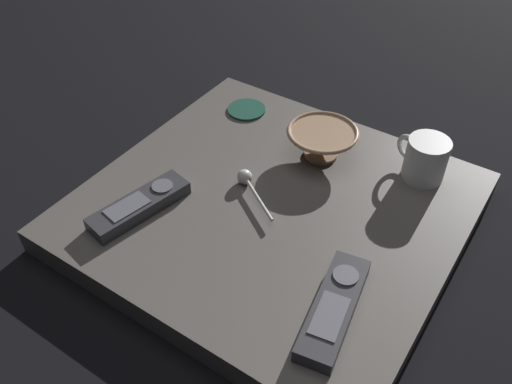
{
  "coord_description": "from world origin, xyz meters",
  "views": [
    {
      "loc": [
        0.61,
        0.37,
        0.71
      ],
      "look_at": [
        0.01,
        -0.03,
        0.07
      ],
      "focal_mm": 38.4,
      "sensor_mm": 36.0,
      "label": 1
    }
  ],
  "objects_px": {
    "cereal_bowl": "(322,141)",
    "tv_remote_far": "(140,205)",
    "coffee_mug": "(425,159)",
    "tv_remote_near": "(334,308)",
    "drink_coaster": "(246,110)",
    "teaspoon": "(247,180)"
  },
  "relations": [
    {
      "from": "tv_remote_near",
      "to": "teaspoon",
      "type": "bearing_deg",
      "value": -121.44
    },
    {
      "from": "coffee_mug",
      "to": "tv_remote_near",
      "type": "distance_m",
      "value": 0.37
    },
    {
      "from": "teaspoon",
      "to": "drink_coaster",
      "type": "distance_m",
      "value": 0.25
    },
    {
      "from": "coffee_mug",
      "to": "drink_coaster",
      "type": "distance_m",
      "value": 0.4
    },
    {
      "from": "teaspoon",
      "to": "tv_remote_far",
      "type": "distance_m",
      "value": 0.2
    },
    {
      "from": "tv_remote_far",
      "to": "drink_coaster",
      "type": "distance_m",
      "value": 0.36
    },
    {
      "from": "teaspoon",
      "to": "tv_remote_far",
      "type": "bearing_deg",
      "value": -36.83
    },
    {
      "from": "tv_remote_far",
      "to": "tv_remote_near",
      "type": "bearing_deg",
      "value": 89.4
    },
    {
      "from": "cereal_bowl",
      "to": "tv_remote_near",
      "type": "height_order",
      "value": "cereal_bowl"
    },
    {
      "from": "cereal_bowl",
      "to": "tv_remote_far",
      "type": "distance_m",
      "value": 0.36
    },
    {
      "from": "coffee_mug",
      "to": "tv_remote_near",
      "type": "height_order",
      "value": "coffee_mug"
    },
    {
      "from": "tv_remote_near",
      "to": "drink_coaster",
      "type": "relative_size",
      "value": 2.46
    },
    {
      "from": "tv_remote_near",
      "to": "tv_remote_far",
      "type": "relative_size",
      "value": 1.05
    },
    {
      "from": "coffee_mug",
      "to": "tv_remote_far",
      "type": "height_order",
      "value": "coffee_mug"
    },
    {
      "from": "cereal_bowl",
      "to": "tv_remote_far",
      "type": "xyz_separation_m",
      "value": [
        0.31,
        -0.19,
        -0.02
      ]
    },
    {
      "from": "teaspoon",
      "to": "drink_coaster",
      "type": "xyz_separation_m",
      "value": [
        -0.2,
        -0.14,
        -0.01
      ]
    },
    {
      "from": "coffee_mug",
      "to": "tv_remote_far",
      "type": "distance_m",
      "value": 0.52
    },
    {
      "from": "cereal_bowl",
      "to": "teaspoon",
      "type": "xyz_separation_m",
      "value": [
        0.16,
        -0.07,
        -0.02
      ]
    },
    {
      "from": "cereal_bowl",
      "to": "tv_remote_far",
      "type": "bearing_deg",
      "value": -30.82
    },
    {
      "from": "cereal_bowl",
      "to": "coffee_mug",
      "type": "relative_size",
      "value": 1.33
    },
    {
      "from": "teaspoon",
      "to": "tv_remote_near",
      "type": "distance_m",
      "value": 0.31
    },
    {
      "from": "teaspoon",
      "to": "tv_remote_far",
      "type": "height_order",
      "value": "same"
    }
  ]
}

